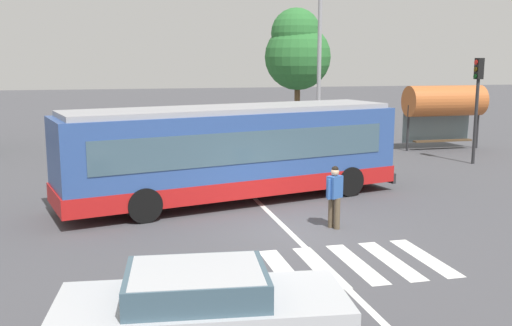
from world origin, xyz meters
TOP-DOWN VIEW (x-y plane):
  - ground_plane at (0.00, 0.00)m, footprint 160.00×160.00m
  - city_transit_bus at (-1.06, 3.70)m, footprint 11.53×5.13m
  - pedestrian_crossing_street at (0.96, -0.02)m, footprint 0.52×0.42m
  - foreground_sedan at (-3.54, -5.90)m, footprint 4.67×2.29m
  - parked_car_red at (-4.63, 13.34)m, footprint 2.10×4.61m
  - parked_car_blue at (-2.08, 13.42)m, footprint 1.95×4.54m
  - parked_car_silver at (0.58, 13.01)m, footprint 2.17×4.63m
  - traffic_light_far_corner at (10.57, 7.89)m, footprint 0.33×0.32m
  - bus_stop_shelter at (11.52, 11.95)m, footprint 4.08×1.54m
  - twin_arm_street_lamp at (5.11, 12.86)m, footprint 4.62×0.32m
  - background_tree_right at (6.60, 21.06)m, footprint 4.16×4.16m
  - crosswalk_painted_stripes at (-0.86, -2.77)m, footprint 6.44×2.67m
  - lane_center_line at (-0.32, 2.00)m, footprint 0.16×24.00m

SIDE VIEW (x-z plane):
  - ground_plane at x=0.00m, z-range 0.00..0.00m
  - lane_center_line at x=-0.32m, z-range 0.00..0.01m
  - crosswalk_painted_stripes at x=-0.86m, z-range 0.00..0.01m
  - foreground_sedan at x=-3.54m, z-range 0.09..1.44m
  - parked_car_red at x=-4.63m, z-range 0.09..1.44m
  - parked_car_blue at x=-2.08m, z-range 0.09..1.44m
  - parked_car_silver at x=0.58m, z-range 0.09..1.44m
  - pedestrian_crossing_street at x=0.96m, z-range 0.11..1.83m
  - city_transit_bus at x=-1.06m, z-range 0.06..3.12m
  - bus_stop_shelter at x=11.52m, z-range 0.79..4.04m
  - traffic_light_far_corner at x=10.57m, z-range 0.79..5.39m
  - background_tree_right at x=6.60m, z-range 1.26..8.98m
  - twin_arm_street_lamp at x=5.11m, z-range 1.08..11.01m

